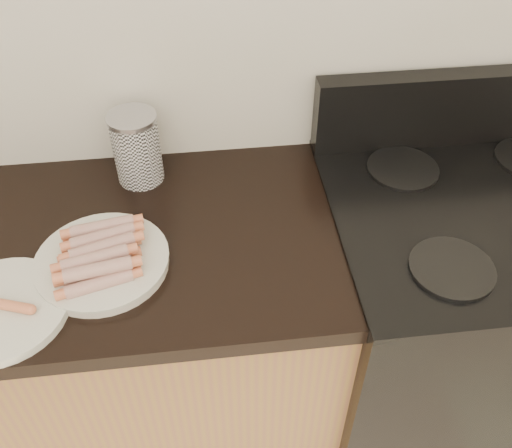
{
  "coord_description": "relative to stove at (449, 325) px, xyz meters",
  "views": [
    {
      "loc": [
        0.11,
        0.76,
        1.81
      ],
      "look_at": [
        0.21,
        1.62,
        0.98
      ],
      "focal_mm": 40.0,
      "sensor_mm": 36.0,
      "label": 1
    }
  ],
  "objects": [
    {
      "name": "wall_back",
      "position": [
        -0.78,
        0.32,
        0.84
      ],
      "size": [
        4.0,
        0.04,
        2.6
      ],
      "primitive_type": "cube",
      "color": "silver",
      "rests_on": "ground"
    },
    {
      "name": "stove",
      "position": [
        0.0,
        0.0,
        0.0
      ],
      "size": [
        0.76,
        0.65,
        0.91
      ],
      "color": "black",
      "rests_on": "floor"
    },
    {
      "name": "stove_panel",
      "position": [
        0.0,
        0.28,
        0.55
      ],
      "size": [
        0.76,
        0.06,
        0.2
      ],
      "primitive_type": "cube",
      "color": "black",
      "rests_on": "stove"
    },
    {
      "name": "burner_near_left",
      "position": [
        -0.17,
        -0.17,
        0.46
      ],
      "size": [
        0.18,
        0.18,
        0.01
      ],
      "primitive_type": "cylinder",
      "color": "black",
      "rests_on": "stove"
    },
    {
      "name": "burner_far_left",
      "position": [
        -0.17,
        0.17,
        0.46
      ],
      "size": [
        0.18,
        0.18,
        0.01
      ],
      "primitive_type": "cylinder",
      "color": "black",
      "rests_on": "stove"
    },
    {
      "name": "main_plate",
      "position": [
        -0.9,
        -0.06,
        0.45
      ],
      "size": [
        0.37,
        0.37,
        0.02
      ],
      "primitive_type": "cylinder",
      "rotation": [
        0.0,
        0.0,
        -0.41
      ],
      "color": "white",
      "rests_on": "counter_slab"
    },
    {
      "name": "side_plate",
      "position": [
        -1.09,
        -0.17,
        0.45
      ],
      "size": [
        0.33,
        0.33,
        0.02
      ],
      "primitive_type": "cylinder",
      "rotation": [
        0.0,
        0.0,
        0.27
      ],
      "color": "white",
      "rests_on": "counter_slab"
    },
    {
      "name": "hotdog_pile",
      "position": [
        -0.9,
        -0.06,
        0.49
      ],
      "size": [
        0.14,
        0.21,
        0.05
      ],
      "rotation": [
        0.0,
        0.0,
        0.22
      ],
      "color": "maroon",
      "rests_on": "main_plate"
    },
    {
      "name": "canister",
      "position": [
        -0.83,
        0.23,
        0.54
      ],
      "size": [
        0.12,
        0.12,
        0.18
      ],
      "rotation": [
        0.0,
        0.0,
        0.01
      ],
      "color": "silver",
      "rests_on": "counter_slab"
    }
  ]
}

